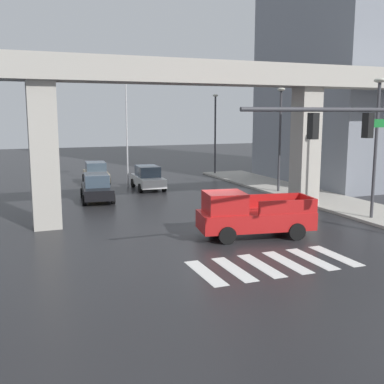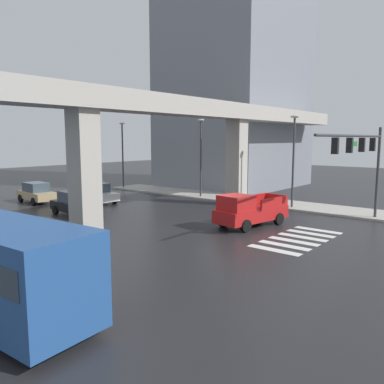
{
  "view_description": "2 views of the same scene",
  "coord_description": "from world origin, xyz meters",
  "px_view_note": "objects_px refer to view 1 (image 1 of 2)",
  "views": [
    {
      "loc": [
        -8.81,
        -19.8,
        5.45
      ],
      "look_at": [
        -1.22,
        -0.23,
        1.96
      ],
      "focal_mm": 43.74,
      "sensor_mm": 36.0,
      "label": 1
    },
    {
      "loc": [
        -19.69,
        -14.3,
        5.41
      ],
      "look_at": [
        0.32,
        2.34,
        1.9
      ],
      "focal_mm": 36.63,
      "sensor_mm": 36.0,
      "label": 2
    }
  ],
  "objects_px": {
    "sedan_white": "(148,178)",
    "street_lamp_far_north": "(215,124)",
    "street_lamp_near_corner": "(377,132)",
    "street_lamp_mid_block": "(280,128)",
    "flagpole": "(128,115)",
    "pickup_truck": "(249,216)",
    "sedan_black": "(97,187)",
    "sedan_tan": "(96,173)"
  },
  "relations": [
    {
      "from": "sedan_white",
      "to": "street_lamp_far_north",
      "type": "relative_size",
      "value": 0.61
    },
    {
      "from": "street_lamp_near_corner",
      "to": "street_lamp_mid_block",
      "type": "relative_size",
      "value": 1.0
    },
    {
      "from": "flagpole",
      "to": "pickup_truck",
      "type": "bearing_deg",
      "value": -85.08
    },
    {
      "from": "sedan_black",
      "to": "street_lamp_mid_block",
      "type": "bearing_deg",
      "value": -7.83
    },
    {
      "from": "sedan_tan",
      "to": "street_lamp_far_north",
      "type": "relative_size",
      "value": 0.61
    },
    {
      "from": "sedan_tan",
      "to": "sedan_black",
      "type": "bearing_deg",
      "value": -99.26
    },
    {
      "from": "pickup_truck",
      "to": "sedan_black",
      "type": "bearing_deg",
      "value": 112.64
    },
    {
      "from": "street_lamp_mid_block",
      "to": "flagpole",
      "type": "height_order",
      "value": "flagpole"
    },
    {
      "from": "street_lamp_near_corner",
      "to": "street_lamp_far_north",
      "type": "distance_m",
      "value": 20.03
    },
    {
      "from": "street_lamp_mid_block",
      "to": "flagpole",
      "type": "bearing_deg",
      "value": 142.6
    },
    {
      "from": "sedan_tan",
      "to": "sedan_white",
      "type": "bearing_deg",
      "value": -53.79
    },
    {
      "from": "flagpole",
      "to": "sedan_tan",
      "type": "bearing_deg",
      "value": 131.83
    },
    {
      "from": "sedan_black",
      "to": "street_lamp_near_corner",
      "type": "bearing_deg",
      "value": -41.24
    },
    {
      "from": "street_lamp_mid_block",
      "to": "sedan_black",
      "type": "bearing_deg",
      "value": 172.17
    },
    {
      "from": "sedan_tan",
      "to": "flagpole",
      "type": "xyz_separation_m",
      "value": [
        2.13,
        -2.38,
        4.56
      ]
    },
    {
      "from": "sedan_white",
      "to": "street_lamp_far_north",
      "type": "xyz_separation_m",
      "value": [
        8.01,
        5.9,
        3.7
      ]
    },
    {
      "from": "street_lamp_mid_block",
      "to": "street_lamp_far_north",
      "type": "relative_size",
      "value": 1.0
    },
    {
      "from": "sedan_tan",
      "to": "flagpole",
      "type": "relative_size",
      "value": 0.48
    },
    {
      "from": "pickup_truck",
      "to": "sedan_black",
      "type": "height_order",
      "value": "pickup_truck"
    },
    {
      "from": "sedan_white",
      "to": "street_lamp_mid_block",
      "type": "bearing_deg",
      "value": -32.07
    },
    {
      "from": "pickup_truck",
      "to": "street_lamp_mid_block",
      "type": "bearing_deg",
      "value": 52.43
    },
    {
      "from": "pickup_truck",
      "to": "flagpole",
      "type": "xyz_separation_m",
      "value": [
        -1.44,
        16.65,
        4.42
      ]
    },
    {
      "from": "sedan_tan",
      "to": "street_lamp_far_north",
      "type": "bearing_deg",
      "value": 8.62
    },
    {
      "from": "pickup_truck",
      "to": "sedan_white",
      "type": "height_order",
      "value": "pickup_truck"
    },
    {
      "from": "pickup_truck",
      "to": "sedan_white",
      "type": "bearing_deg",
      "value": 91.85
    },
    {
      "from": "street_lamp_near_corner",
      "to": "flagpole",
      "type": "height_order",
      "value": "flagpole"
    },
    {
      "from": "sedan_white",
      "to": "sedan_tan",
      "type": "distance_m",
      "value": 5.22
    },
    {
      "from": "sedan_white",
      "to": "sedan_tan",
      "type": "bearing_deg",
      "value": 126.21
    },
    {
      "from": "pickup_truck",
      "to": "street_lamp_near_corner",
      "type": "xyz_separation_m",
      "value": [
        7.54,
        0.68,
        3.57
      ]
    },
    {
      "from": "street_lamp_near_corner",
      "to": "flagpole",
      "type": "xyz_separation_m",
      "value": [
        -8.97,
        15.97,
        0.85
      ]
    },
    {
      "from": "pickup_truck",
      "to": "sedan_tan",
      "type": "xyz_separation_m",
      "value": [
        -3.56,
        19.03,
        -0.14
      ]
    },
    {
      "from": "sedan_white",
      "to": "sedan_tan",
      "type": "xyz_separation_m",
      "value": [
        -3.09,
        4.22,
        0.0
      ]
    },
    {
      "from": "sedan_black",
      "to": "flagpole",
      "type": "relative_size",
      "value": 0.48
    },
    {
      "from": "pickup_truck",
      "to": "sedan_white",
      "type": "relative_size",
      "value": 1.22
    },
    {
      "from": "sedan_black",
      "to": "pickup_truck",
      "type": "bearing_deg",
      "value": -67.36
    },
    {
      "from": "sedan_white",
      "to": "street_lamp_far_north",
      "type": "bearing_deg",
      "value": 36.35
    },
    {
      "from": "pickup_truck",
      "to": "flagpole",
      "type": "height_order",
      "value": "flagpole"
    },
    {
      "from": "street_lamp_far_north",
      "to": "flagpole",
      "type": "xyz_separation_m",
      "value": [
        -8.97,
        -4.06,
        0.85
      ]
    },
    {
      "from": "pickup_truck",
      "to": "flagpole",
      "type": "distance_m",
      "value": 17.29
    },
    {
      "from": "sedan_tan",
      "to": "street_lamp_mid_block",
      "type": "distance_m",
      "value": 14.91
    },
    {
      "from": "sedan_black",
      "to": "flagpole",
      "type": "xyz_separation_m",
      "value": [
        3.36,
        5.16,
        4.56
      ]
    },
    {
      "from": "street_lamp_far_north",
      "to": "sedan_white",
      "type": "bearing_deg",
      "value": -143.65
    }
  ]
}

